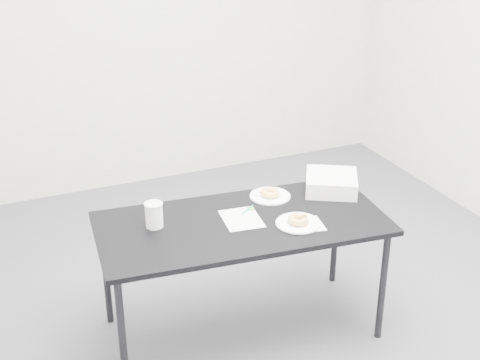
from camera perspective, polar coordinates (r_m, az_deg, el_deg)
name	(u,v)px	position (r m, az deg, el deg)	size (l,w,h in m)	color
floor	(258,306)	(4.04, 1.53, -10.66)	(4.00, 4.00, 0.00)	#4D4C52
wall_back	(149,16)	(5.27, -7.74, 13.69)	(4.00, 0.02, 2.70)	silver
table	(242,230)	(3.51, 0.17, -4.28)	(1.57, 0.85, 0.69)	black
scorecard	(242,219)	(3.51, 0.13, -3.32)	(0.19, 0.25, 0.00)	white
logo_patch	(250,209)	(3.61, 0.90, -2.47)	(0.04, 0.04, 0.00)	green
pen	(248,210)	(3.59, 0.65, -2.55)	(0.01, 0.01, 0.11)	#0D8E8F
napkin	(307,225)	(3.47, 5.72, -3.81)	(0.16, 0.16, 0.00)	white
plate_near	(298,223)	(3.47, 4.99, -3.69)	(0.23, 0.23, 0.01)	white
donut_near	(298,220)	(3.46, 5.00, -3.38)	(0.11, 0.11, 0.04)	#DE9146
plate_far	(270,196)	(3.75, 2.59, -1.38)	(0.23, 0.23, 0.01)	white
donut_far	(270,193)	(3.74, 2.59, -1.10)	(0.11, 0.11, 0.04)	#DE9146
coffee_cup	(154,215)	(3.43, -7.35, -2.97)	(0.09, 0.09, 0.13)	white
cup_lid	(260,193)	(3.78, 1.68, -1.12)	(0.09, 0.09, 0.01)	white
bakery_box	(331,183)	(3.84, 7.80, -0.23)	(0.28, 0.28, 0.09)	white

